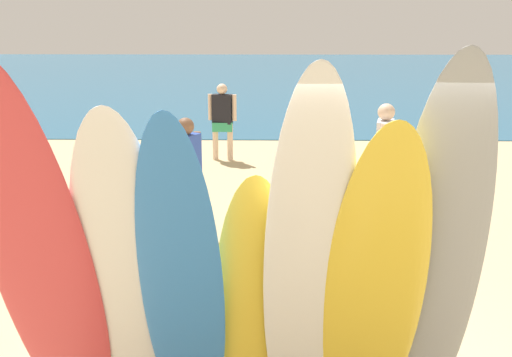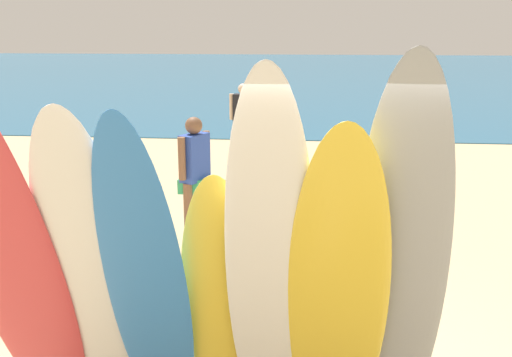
# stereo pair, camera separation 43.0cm
# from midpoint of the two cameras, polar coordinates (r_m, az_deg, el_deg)

# --- Properties ---
(ground) EXTENTS (60.00, 60.00, 0.00)m
(ground) POSITION_cam_midpoint_polar(r_m,az_deg,el_deg) (18.03, 0.04, 5.87)
(ground) COLOR tan
(ocean_water) EXTENTS (60.00, 40.00, 0.02)m
(ocean_water) POSITION_cam_midpoint_polar(r_m,az_deg,el_deg) (34.30, 0.56, 10.07)
(ocean_water) COLOR #235B7F
(ocean_water) RESTS_ON ground
(surfboard_rack) EXTENTS (2.60, 0.07, 0.68)m
(surfboard_rack) POSITION_cam_midpoint_polar(r_m,az_deg,el_deg) (4.44, -3.46, -15.61)
(surfboard_rack) COLOR brown
(surfboard_rack) RESTS_ON ground
(surfboard_red_0) EXTENTS (0.59, 1.18, 2.67)m
(surfboard_red_0) POSITION_cam_midpoint_polar(r_m,az_deg,el_deg) (3.65, -22.51, -9.50)
(surfboard_red_0) COLOR #D13D42
(surfboard_red_0) RESTS_ON ground
(surfboard_white_1) EXTENTS (0.66, 1.11, 2.42)m
(surfboard_white_1) POSITION_cam_midpoint_polar(r_m,az_deg,el_deg) (3.65, -15.39, -11.08)
(surfboard_white_1) COLOR white
(surfboard_white_1) RESTS_ON ground
(surfboard_blue_2) EXTENTS (0.49, 1.02, 2.40)m
(surfboard_blue_2) POSITION_cam_midpoint_polar(r_m,az_deg,el_deg) (3.56, -10.44, -11.63)
(surfboard_blue_2) COLOR #337AD1
(surfboard_blue_2) RESTS_ON ground
(surfboard_yellow_3) EXTENTS (0.52, 0.77, 2.01)m
(surfboard_yellow_3) POSITION_cam_midpoint_polar(r_m,az_deg,el_deg) (3.75, -3.57, -13.28)
(surfboard_yellow_3) COLOR yellow
(surfboard_yellow_3) RESTS_ON ground
(surfboard_white_4) EXTENTS (0.51, 1.03, 2.62)m
(surfboard_white_4) POSITION_cam_midpoint_polar(r_m,az_deg,el_deg) (3.44, 1.35, -10.31)
(surfboard_white_4) COLOR white
(surfboard_white_4) RESTS_ON ground
(surfboard_yellow_5) EXTENTS (0.59, 0.98, 2.35)m
(surfboard_yellow_5) POSITION_cam_midpoint_polar(r_m,az_deg,el_deg) (3.54, 7.56, -12.08)
(surfboard_yellow_5) COLOR yellow
(surfboard_yellow_5) RESTS_ON ground
(surfboard_grey_6) EXTENTS (0.63, 1.05, 2.68)m
(surfboard_grey_6) POSITION_cam_midpoint_polar(r_m,az_deg,el_deg) (3.54, 13.05, -9.45)
(surfboard_grey_6) COLOR #999EA3
(surfboard_grey_6) RESTS_ON ground
(beachgoer_near_rack) EXTENTS (0.44, 0.63, 1.71)m
(beachgoer_near_rack) POSITION_cam_midpoint_polar(r_m,az_deg,el_deg) (8.37, 10.71, 2.14)
(beachgoer_near_rack) COLOR beige
(beachgoer_near_rack) RESTS_ON ground
(beachgoer_by_water) EXTENTS (0.59, 0.28, 1.57)m
(beachgoer_by_water) POSITION_cam_midpoint_polar(r_m,az_deg,el_deg) (12.25, -4.24, 5.93)
(beachgoer_by_water) COLOR beige
(beachgoer_by_water) RESTS_ON ground
(beachgoer_strolling) EXTENTS (0.42, 0.56, 1.61)m
(beachgoer_strolling) POSITION_cam_midpoint_polar(r_m,az_deg,el_deg) (7.70, -8.23, 0.75)
(beachgoer_strolling) COLOR brown
(beachgoer_strolling) RESTS_ON ground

